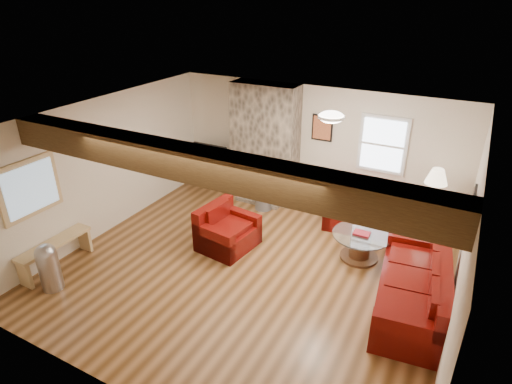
# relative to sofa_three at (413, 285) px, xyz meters

# --- Properties ---
(room) EXTENTS (8.00, 8.00, 8.00)m
(room) POSITION_rel_sofa_three_xyz_m (-2.48, -0.27, 0.83)
(room) COLOR #553416
(room) RESTS_ON ground
(floor) EXTENTS (6.00, 6.00, 0.00)m
(floor) POSITION_rel_sofa_three_xyz_m (-2.48, -0.27, -0.42)
(floor) COLOR #553416
(floor) RESTS_ON ground
(oak_beam) EXTENTS (6.00, 0.36, 0.38)m
(oak_beam) POSITION_rel_sofa_three_xyz_m (-2.48, -1.52, 1.89)
(oak_beam) COLOR #362210
(oak_beam) RESTS_ON room
(chimney_breast) EXTENTS (1.40, 0.67, 2.50)m
(chimney_breast) POSITION_rel_sofa_three_xyz_m (-3.48, 2.22, 0.80)
(chimney_breast) COLOR #39332C
(chimney_breast) RESTS_ON floor
(back_window) EXTENTS (0.90, 0.08, 1.10)m
(back_window) POSITION_rel_sofa_three_xyz_m (-1.13, 2.44, 1.13)
(back_window) COLOR silver
(back_window) RESTS_ON room
(hatch_window) EXTENTS (0.08, 1.00, 0.90)m
(hatch_window) POSITION_rel_sofa_three_xyz_m (-5.44, -1.77, 1.03)
(hatch_window) COLOR tan
(hatch_window) RESTS_ON room
(ceiling_dome) EXTENTS (0.40, 0.40, 0.18)m
(ceiling_dome) POSITION_rel_sofa_three_xyz_m (-1.58, 0.63, 2.02)
(ceiling_dome) COLOR silver
(ceiling_dome) RESTS_ON room
(artwork_back) EXTENTS (0.42, 0.06, 0.52)m
(artwork_back) POSITION_rel_sofa_three_xyz_m (-2.33, 2.44, 1.28)
(artwork_back) COLOR black
(artwork_back) RESTS_ON room
(artwork_right) EXTENTS (0.06, 0.55, 0.42)m
(artwork_right) POSITION_rel_sofa_three_xyz_m (0.48, 0.03, 1.33)
(artwork_right) COLOR black
(artwork_right) RESTS_ON room
(sofa_three) EXTENTS (1.15, 2.25, 0.83)m
(sofa_three) POSITION_rel_sofa_three_xyz_m (0.00, 0.00, 0.00)
(sofa_three) COLOR #410604
(sofa_three) RESTS_ON floor
(loveseat) EXTENTS (1.51, 0.98, 0.76)m
(loveseat) POSITION_rel_sofa_three_xyz_m (-1.21, 1.96, -0.04)
(loveseat) COLOR #410604
(loveseat) RESTS_ON floor
(armchair_red) EXTENTS (0.93, 1.03, 0.76)m
(armchair_red) POSITION_rel_sofa_three_xyz_m (-3.15, 0.16, -0.04)
(armchair_red) COLOR #410604
(armchair_red) RESTS_ON floor
(coffee_table) EXTENTS (0.96, 0.96, 0.50)m
(coffee_table) POSITION_rel_sofa_three_xyz_m (-0.99, 0.91, -0.18)
(coffee_table) COLOR #432A15
(coffee_table) RESTS_ON floor
(tv_cabinet) EXTENTS (1.06, 0.43, 0.53)m
(tv_cabinet) POSITION_rel_sofa_three_xyz_m (-4.83, 2.26, -0.15)
(tv_cabinet) COLOR black
(tv_cabinet) RESTS_ON floor
(television) EXTENTS (0.86, 0.11, 0.49)m
(television) POSITION_rel_sofa_three_xyz_m (-4.83, 2.26, 0.36)
(television) COLOR black
(television) RESTS_ON tv_cabinet
(floor_lamp) EXTENTS (0.38, 0.38, 1.46)m
(floor_lamp) POSITION_rel_sofa_three_xyz_m (-0.07, 1.90, 0.83)
(floor_lamp) COLOR #A88F46
(floor_lamp) RESTS_ON floor
(pine_bench) EXTENTS (0.30, 1.27, 0.48)m
(pine_bench) POSITION_rel_sofa_three_xyz_m (-5.31, -1.69, -0.18)
(pine_bench) COLOR tan
(pine_bench) RESTS_ON floor
(pedal_bin) EXTENTS (0.36, 0.36, 0.78)m
(pedal_bin) POSITION_rel_sofa_three_xyz_m (-4.93, -2.10, -0.02)
(pedal_bin) COLOR #ACACB1
(pedal_bin) RESTS_ON floor
(coal_bucket) EXTENTS (0.36, 0.36, 0.34)m
(coal_bucket) POSITION_rel_sofa_three_xyz_m (-3.27, 1.76, -0.25)
(coal_bucket) COLOR gray
(coal_bucket) RESTS_ON floor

